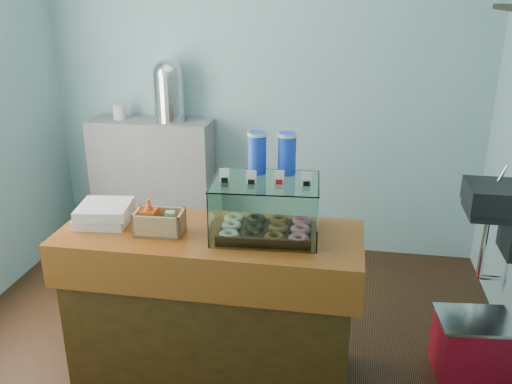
% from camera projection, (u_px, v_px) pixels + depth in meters
% --- Properties ---
extents(ground, '(3.50, 3.50, 0.00)m').
position_uv_depth(ground, '(224.00, 346.00, 3.39)').
color(ground, black).
rests_on(ground, ground).
extents(room_shell, '(3.54, 3.04, 2.82)m').
position_uv_depth(room_shell, '(222.00, 70.00, 2.79)').
color(room_shell, '#7DAFB7').
rests_on(room_shell, ground).
extents(counter, '(1.60, 0.60, 0.90)m').
position_uv_depth(counter, '(212.00, 305.00, 2.99)').
color(counter, '#482C0D').
rests_on(counter, ground).
extents(back_shelf, '(1.00, 0.32, 1.10)m').
position_uv_depth(back_shelf, '(154.00, 185.00, 4.56)').
color(back_shelf, gray).
rests_on(back_shelf, ground).
extents(display_case, '(0.56, 0.43, 0.51)m').
position_uv_depth(display_case, '(267.00, 201.00, 2.79)').
color(display_case, black).
rests_on(display_case, counter).
extents(condiment_crate, '(0.26, 0.16, 0.19)m').
position_uv_depth(condiment_crate, '(157.00, 221.00, 2.81)').
color(condiment_crate, tan).
rests_on(condiment_crate, counter).
extents(pastry_boxes, '(0.31, 0.31, 0.11)m').
position_uv_depth(pastry_boxes, '(105.00, 213.00, 2.94)').
color(pastry_boxes, silver).
rests_on(pastry_boxes, counter).
extents(coffee_urn, '(0.27, 0.27, 0.49)m').
position_uv_depth(coffee_urn, '(169.00, 89.00, 4.25)').
color(coffee_urn, silver).
rests_on(coffee_urn, back_shelf).
extents(red_cooler, '(0.44, 0.35, 0.36)m').
position_uv_depth(red_cooler, '(472.00, 346.00, 3.10)').
color(red_cooler, '#B30E24').
rests_on(red_cooler, ground).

